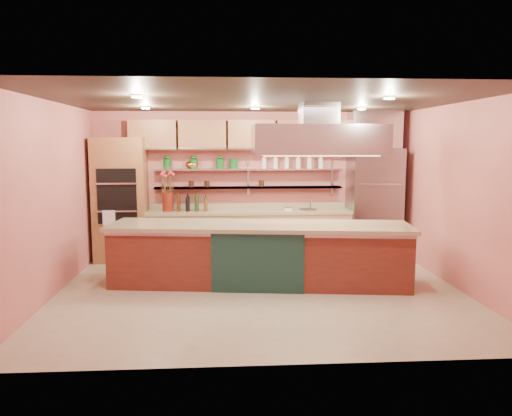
{
  "coord_description": "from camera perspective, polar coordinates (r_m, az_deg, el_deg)",
  "views": [
    {
      "loc": [
        -0.54,
        -7.2,
        2.2
      ],
      "look_at": [
        0.0,
        1.0,
        1.13
      ],
      "focal_mm": 35.0,
      "sensor_mm": 36.0,
      "label": 1
    }
  ],
  "objects": [
    {
      "name": "copper_kettle",
      "position": [
        9.6,
        -7.51,
        4.91
      ],
      "size": [
        0.21,
        0.21,
        0.15
      ],
      "primitive_type": "ellipsoid",
      "rotation": [
        0.0,
        0.0,
        0.14
      ],
      "color": "#BA732A",
      "rests_on": "wall_shelf_upper"
    },
    {
      "name": "back_counter",
      "position": [
        9.57,
        -0.79,
        -3.01
      ],
      "size": [
        3.84,
        0.64,
        0.93
      ],
      "primitive_type": "cube",
      "color": "tan",
      "rests_on": "floor"
    },
    {
      "name": "wall_shelf_upper",
      "position": [
        9.6,
        -0.86,
        4.44
      ],
      "size": [
        3.6,
        0.26,
        0.03
      ],
      "primitive_type": "cube",
      "color": "#AAADB1",
      "rests_on": "wall_back"
    },
    {
      "name": "oven_stack",
      "position": [
        9.63,
        -15.2,
        0.91
      ],
      "size": [
        0.95,
        0.64,
        2.3
      ],
      "primitive_type": "cube",
      "color": "brown",
      "rests_on": "floor"
    },
    {
      "name": "kitchen_scale",
      "position": [
        9.51,
        3.69,
        -0.02
      ],
      "size": [
        0.17,
        0.14,
        0.08
      ],
      "primitive_type": "cube",
      "rotation": [
        0.0,
        0.0,
        0.31
      ],
      "color": "silver",
      "rests_on": "back_counter"
    },
    {
      "name": "wall_left",
      "position": [
        7.65,
        -22.51,
        0.87
      ],
      "size": [
        0.04,
        5.0,
        2.8
      ],
      "primitive_type": "cube",
      "color": "#C2625B",
      "rests_on": "floor"
    },
    {
      "name": "ceiling",
      "position": [
        7.25,
        0.52,
        12.18
      ],
      "size": [
        6.0,
        5.0,
        0.02
      ],
      "primitive_type": "cube",
      "color": "black",
      "rests_on": "wall_back"
    },
    {
      "name": "refrigerator",
      "position": [
        9.85,
        13.31,
        0.52
      ],
      "size": [
        0.95,
        0.72,
        2.1
      ],
      "primitive_type": "cube",
      "color": "gray",
      "rests_on": "floor"
    },
    {
      "name": "upper_cabinets",
      "position": [
        9.54,
        -0.54,
        8.33
      ],
      "size": [
        4.6,
        0.36,
        0.55
      ],
      "primitive_type": "cube",
      "color": "brown",
      "rests_on": "wall_back"
    },
    {
      "name": "flower_vase",
      "position": [
        9.47,
        -10.04,
        0.69
      ],
      "size": [
        0.23,
        0.23,
        0.36
      ],
      "primitive_type": "cylinder",
      "rotation": [
        0.0,
        0.0,
        0.16
      ],
      "color": "#5C170D",
      "rests_on": "back_counter"
    },
    {
      "name": "wall_back",
      "position": [
        9.75,
        -0.6,
        2.72
      ],
      "size": [
        6.0,
        0.04,
        2.8
      ],
      "primitive_type": "cube",
      "color": "#C2625B",
      "rests_on": "floor"
    },
    {
      "name": "range_hood",
      "position": [
        7.76,
        7.11,
        7.75
      ],
      "size": [
        2.0,
        1.0,
        0.45
      ],
      "primitive_type": "cube",
      "color": "#AAADB1",
      "rests_on": "ceiling"
    },
    {
      "name": "wall_right",
      "position": [
        8.07,
        22.28,
        1.19
      ],
      "size": [
        0.04,
        5.0,
        2.8
      ],
      "primitive_type": "cube",
      "color": "#C2625B",
      "rests_on": "floor"
    },
    {
      "name": "ceiling_downlights",
      "position": [
        7.44,
        0.4,
        11.83
      ],
      "size": [
        4.0,
        2.8,
        0.02
      ],
      "primitive_type": "cube",
      "color": "#FFE5A5",
      "rests_on": "ceiling"
    },
    {
      "name": "floor",
      "position": [
        7.55,
        0.49,
        -9.58
      ],
      "size": [
        6.0,
        5.0,
        0.02
      ],
      "primitive_type": "cube",
      "color": "tan",
      "rests_on": "ground"
    },
    {
      "name": "green_canister",
      "position": [
        9.58,
        -2.57,
        5.09
      ],
      "size": [
        0.17,
        0.17,
        0.19
      ],
      "primitive_type": "cylinder",
      "rotation": [
        0.0,
        0.0,
        0.07
      ],
      "color": "#104C17",
      "rests_on": "wall_shelf_upper"
    },
    {
      "name": "wall_front",
      "position": [
        4.8,
        2.74,
        -2.15
      ],
      "size": [
        6.0,
        0.04,
        2.8
      ],
      "primitive_type": "cube",
      "color": "#C2625B",
      "rests_on": "floor"
    },
    {
      "name": "oil_bottle_cluster",
      "position": [
        9.44,
        -7.82,
        0.42
      ],
      "size": [
        0.83,
        0.49,
        0.26
      ],
      "primitive_type": "cube",
      "rotation": [
        0.0,
        0.0,
        -0.36
      ],
      "color": "black",
      "rests_on": "back_counter"
    },
    {
      "name": "wall_shelf_lower",
      "position": [
        9.62,
        -0.85,
        2.36
      ],
      "size": [
        3.6,
        0.26,
        0.03
      ],
      "primitive_type": "cube",
      "color": "#AAADB1",
      "rests_on": "wall_back"
    },
    {
      "name": "island",
      "position": [
        7.83,
        0.39,
        -5.29
      ],
      "size": [
        4.65,
        1.56,
        0.95
      ],
      "primitive_type": "cube",
      "rotation": [
        0.0,
        0.0,
        -0.13
      ],
      "color": "maroon",
      "rests_on": "floor"
    },
    {
      "name": "bar_faucet",
      "position": [
        9.67,
        6.22,
        0.42
      ],
      "size": [
        0.03,
        0.03,
        0.2
      ],
      "primitive_type": "cylinder",
      "rotation": [
        0.0,
        0.0,
        0.24
      ],
      "color": "silver",
      "rests_on": "back_counter"
    }
  ]
}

